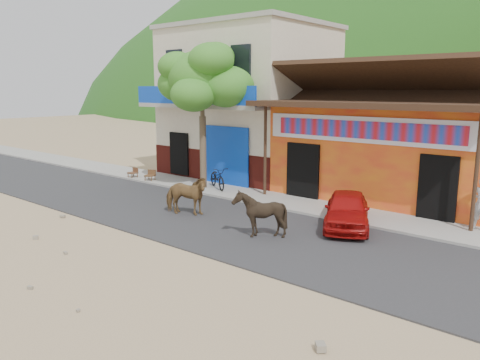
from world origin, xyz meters
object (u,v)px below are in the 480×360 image
at_px(cafe_chair_left, 132,169).
at_px(cafe_chair_right, 150,171).
at_px(cow_dark, 260,214).
at_px(red_car, 347,210).
at_px(cow_tan, 186,195).
at_px(scooter, 218,178).
at_px(tree, 202,116).

distance_m(cafe_chair_left, cafe_chair_right, 1.21).
bearing_deg(cow_dark, red_car, 153.65).
bearing_deg(cow_dark, cafe_chair_left, -103.04).
height_order(red_car, cafe_chair_right, red_car).
bearing_deg(cafe_chair_left, cafe_chair_right, 4.26).
height_order(cow_tan, cow_dark, cow_dark).
height_order(cow_dark, cafe_chair_left, cow_dark).
distance_m(cow_tan, cow_dark, 3.38).
distance_m(cow_tan, scooter, 4.01).
height_order(cow_dark, scooter, cow_dark).
bearing_deg(tree, cafe_chair_left, -173.18).
relative_size(cow_tan, scooter, 0.93).
bearing_deg(red_car, cafe_chair_left, 150.69).
bearing_deg(tree, cow_tan, -54.06).
xyz_separation_m(tree, cafe_chair_left, (-4.18, -0.50, -2.59)).
xyz_separation_m(cow_dark, cafe_chair_left, (-9.97, 3.16, -0.19)).
height_order(tree, scooter, tree).
relative_size(red_car, scooter, 1.88).
relative_size(tree, cow_tan, 3.74).
bearing_deg(cow_tan, scooter, 4.37).
bearing_deg(cafe_chair_right, scooter, -9.12).
xyz_separation_m(red_car, scooter, (-6.68, 1.41, -0.02)).
bearing_deg(red_car, tree, 144.89).
xyz_separation_m(red_car, cafe_chair_right, (-10.24, 0.72, -0.04)).
relative_size(red_car, cafe_chair_right, 3.75).
height_order(scooter, cafe_chair_right, scooter).
distance_m(red_car, scooter, 6.82).
bearing_deg(red_car, cow_dark, -146.80).
height_order(tree, cafe_chair_right, tree).
distance_m(scooter, cafe_chair_right, 3.63).
distance_m(cow_tan, cafe_chair_left, 7.19).
bearing_deg(scooter, cow_dark, -96.84).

